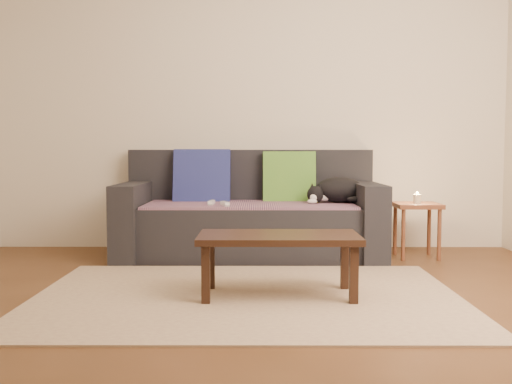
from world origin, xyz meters
TOP-DOWN VIEW (x-y plane):
  - ground at (0.00, 0.00)m, footprint 4.50×4.50m
  - back_wall at (0.00, 2.00)m, footprint 4.50×0.04m
  - sofa at (0.00, 1.57)m, footprint 2.10×0.94m
  - throw_blanket at (0.00, 1.48)m, footprint 1.66×0.74m
  - cushion_navy at (-0.41, 1.74)m, footprint 0.48×0.23m
  - cushion_green at (0.33, 1.74)m, footprint 0.44×0.16m
  - cat at (0.71, 1.55)m, footprint 0.52×0.39m
  - wii_remote_a at (-0.30, 1.37)m, footprint 0.05×0.15m
  - wii_remote_b at (-0.19, 1.27)m, footprint 0.08×0.15m
  - side_table at (1.35, 1.48)m, footprint 0.35×0.35m
  - candle at (1.35, 1.48)m, footprint 0.06×0.06m
  - rug at (0.00, 0.15)m, footprint 2.50×1.80m
  - coffee_table at (0.19, 0.15)m, footprint 0.94×0.47m

SIDE VIEW (x-z plane):
  - ground at x=0.00m, z-range 0.00..0.00m
  - rug at x=0.00m, z-range 0.00..0.01m
  - sofa at x=0.00m, z-range -0.13..0.74m
  - coffee_table at x=0.19m, z-range 0.14..0.52m
  - side_table at x=1.35m, z-range 0.14..0.58m
  - throw_blanket at x=0.00m, z-range 0.42..0.44m
  - wii_remote_a at x=-0.30m, z-range 0.44..0.47m
  - wii_remote_b at x=-0.19m, z-range 0.44..0.47m
  - candle at x=1.35m, z-range 0.43..0.52m
  - cat at x=0.71m, z-range 0.44..0.64m
  - cushion_navy at x=-0.41m, z-range 0.38..0.88m
  - cushion_green at x=0.33m, z-range 0.40..0.86m
  - back_wall at x=0.00m, z-range 0.00..2.60m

